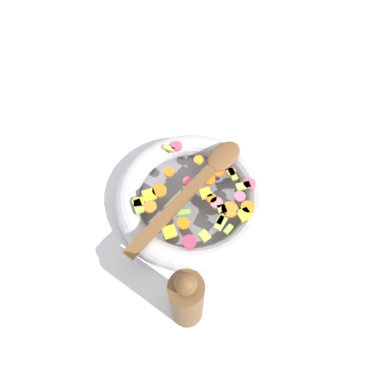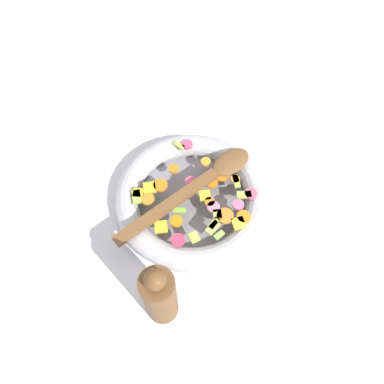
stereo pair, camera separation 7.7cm
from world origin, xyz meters
TOP-DOWN VIEW (x-y plane):
  - ground_plane at (0.00, 0.00)m, footprint 4.00×4.00m
  - skillet at (0.00, 0.00)m, footprint 0.33×0.33m
  - chopped_vegetables at (-0.02, -0.00)m, footprint 0.25×0.25m
  - wooden_spoon at (-0.00, -0.02)m, footprint 0.07×0.34m
  - pepper_mill at (-0.13, 0.20)m, footprint 0.06×0.06m

SIDE VIEW (x-z plane):
  - ground_plane at x=0.00m, z-range 0.00..0.00m
  - skillet at x=0.00m, z-range 0.00..0.05m
  - chopped_vegetables at x=-0.02m, z-range 0.05..0.06m
  - wooden_spoon at x=0.00m, z-range 0.06..0.07m
  - pepper_mill at x=-0.13m, z-range -0.01..0.19m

